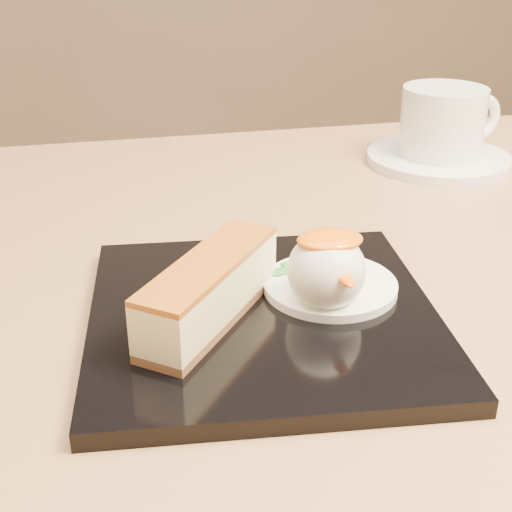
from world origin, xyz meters
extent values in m
cube|color=brown|center=(0.00, 0.00, 0.70)|extent=(0.80, 0.80, 0.04)
cube|color=black|center=(-0.06, -0.04, 0.73)|extent=(0.24, 0.24, 0.01)
cube|color=brown|center=(-0.09, -0.04, 0.73)|extent=(0.10, 0.12, 0.01)
cube|color=#FBF1A4|center=(-0.09, -0.04, 0.75)|extent=(0.10, 0.12, 0.03)
cube|color=#89340E|center=(-0.09, -0.04, 0.77)|extent=(0.10, 0.12, 0.00)
cylinder|color=white|center=(-0.01, -0.02, 0.73)|extent=(0.09, 0.09, 0.01)
sphere|color=white|center=(-0.02, -0.04, 0.76)|extent=(0.05, 0.05, 0.05)
ellipsoid|color=#FD6907|center=(-0.02, -0.04, 0.78)|extent=(0.04, 0.03, 0.01)
ellipsoid|color=green|center=(-0.04, 0.00, 0.74)|extent=(0.02, 0.02, 0.00)
ellipsoid|color=green|center=(-0.03, 0.00, 0.74)|extent=(0.02, 0.02, 0.00)
ellipsoid|color=green|center=(-0.05, 0.00, 0.74)|extent=(0.01, 0.02, 0.00)
cylinder|color=white|center=(0.20, 0.24, 0.72)|extent=(0.15, 0.15, 0.01)
cylinder|color=white|center=(0.20, 0.24, 0.77)|extent=(0.09, 0.09, 0.07)
cylinder|color=black|center=(0.20, 0.24, 0.80)|extent=(0.08, 0.08, 0.00)
torus|color=white|center=(0.24, 0.25, 0.77)|extent=(0.05, 0.02, 0.05)
camera|label=1|loc=(-0.15, -0.43, 0.96)|focal=50.00mm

